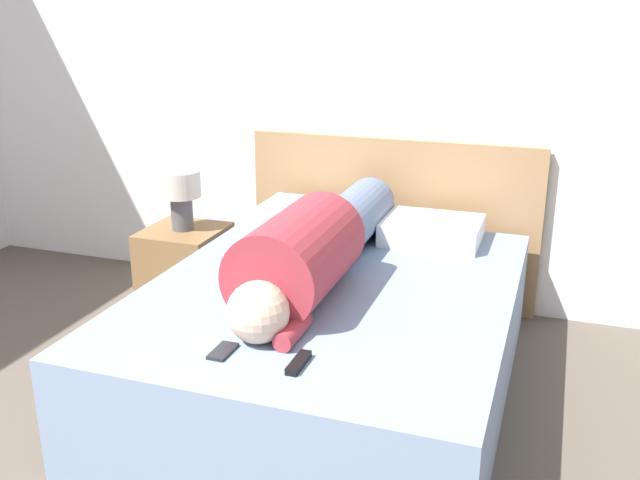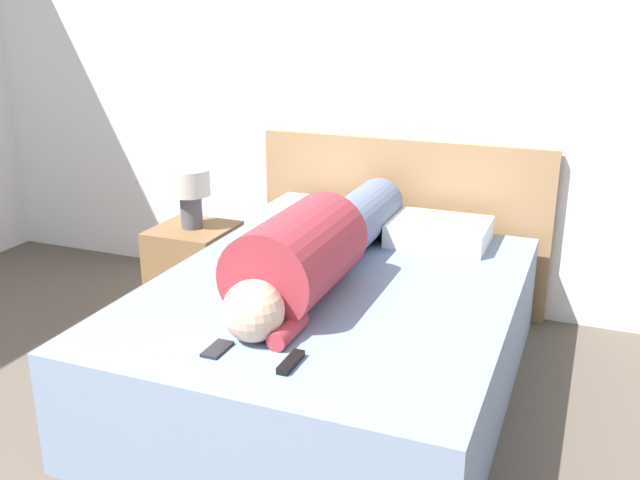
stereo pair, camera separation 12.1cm
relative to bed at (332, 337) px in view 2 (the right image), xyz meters
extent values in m
cube|color=white|center=(-0.24, 1.13, 1.05)|extent=(6.26, 0.06, 2.60)
cube|color=#7589A8|center=(0.00, 0.00, 0.00)|extent=(1.51, 1.95, 0.49)
cube|color=#A37A51|center=(0.00, 1.06, 0.22)|extent=(1.63, 0.04, 0.94)
cube|color=brown|center=(-1.02, 0.54, -0.01)|extent=(0.41, 0.42, 0.47)
cylinder|color=#4C4C51|center=(-1.02, 0.54, 0.32)|extent=(0.12, 0.12, 0.18)
cylinder|color=beige|center=(-1.02, 0.54, 0.48)|extent=(0.22, 0.22, 0.14)
sphere|color=#DBB293|center=(-0.08, -0.58, 0.36)|extent=(0.23, 0.23, 0.23)
cylinder|color=#992D38|center=(-0.08, -0.19, 0.43)|extent=(0.37, 0.65, 0.37)
cylinder|color=slate|center=(-0.08, 0.52, 0.38)|extent=(0.26, 0.78, 0.26)
cylinder|color=#992D38|center=(0.03, -0.53, 0.28)|extent=(0.07, 0.22, 0.07)
cube|color=white|center=(-0.37, 0.73, 0.31)|extent=(0.51, 0.38, 0.13)
cube|color=white|center=(0.29, 0.73, 0.30)|extent=(0.48, 0.38, 0.11)
cube|color=black|center=(0.12, -0.71, 0.26)|extent=(0.04, 0.15, 0.02)
cube|color=black|center=(-0.16, -0.71, 0.25)|extent=(0.06, 0.13, 0.01)
camera|label=1|loc=(0.89, -2.68, 1.40)|focal=40.00mm
camera|label=2|loc=(1.00, -2.64, 1.40)|focal=40.00mm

